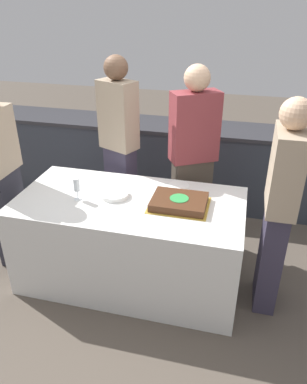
% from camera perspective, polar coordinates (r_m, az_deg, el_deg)
% --- Properties ---
extents(ground_plane, '(14.00, 14.00, 0.00)m').
position_cam_1_polar(ground_plane, '(3.41, -3.33, -12.70)').
color(ground_plane, brown).
extents(back_counter, '(4.40, 0.58, 0.92)m').
position_cam_1_polar(back_counter, '(4.42, 2.34, 4.63)').
color(back_counter, '#333842').
rests_on(back_counter, ground_plane).
extents(dining_table, '(1.81, 0.91, 0.78)m').
position_cam_1_polar(dining_table, '(3.17, -3.52, -7.39)').
color(dining_table, silver).
rests_on(dining_table, ground_plane).
extents(cake, '(0.46, 0.36, 0.07)m').
position_cam_1_polar(cake, '(2.87, 3.93, -1.53)').
color(cake, gold).
rests_on(cake, dining_table).
extents(plate_stack, '(0.23, 0.23, 0.04)m').
position_cam_1_polar(plate_stack, '(3.01, -5.96, -0.37)').
color(plate_stack, white).
rests_on(plate_stack, dining_table).
extents(wine_glass, '(0.06, 0.06, 0.18)m').
position_cam_1_polar(wine_glass, '(2.97, -11.62, 0.97)').
color(wine_glass, white).
rests_on(wine_glass, dining_table).
extents(side_plate_near_cake, '(0.18, 0.18, 0.00)m').
position_cam_1_polar(side_plate_near_cake, '(3.18, 3.85, 1.01)').
color(side_plate_near_cake, white).
rests_on(side_plate_near_cake, dining_table).
extents(person_cutting_cake, '(0.46, 0.38, 1.72)m').
position_cam_1_polar(person_cutting_cake, '(3.42, 6.03, 5.12)').
color(person_cutting_cake, '#4C4238').
rests_on(person_cutting_cake, ground_plane).
extents(person_seated_left, '(0.21, 0.36, 1.65)m').
position_cam_1_polar(person_seated_left, '(3.40, -22.15, 2.46)').
color(person_seated_left, '#282833').
rests_on(person_seated_left, ground_plane).
extents(person_seated_right, '(0.21, 0.41, 1.66)m').
position_cam_1_polar(person_seated_right, '(2.82, 18.56, -2.41)').
color(person_seated_right, '#383347').
rests_on(person_seated_right, ground_plane).
extents(person_standing_back, '(0.39, 0.32, 1.77)m').
position_cam_1_polar(person_standing_back, '(3.56, -5.19, 6.73)').
color(person_standing_back, '#383347').
rests_on(person_standing_back, ground_plane).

